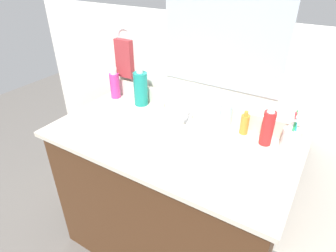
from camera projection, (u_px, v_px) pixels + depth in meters
The scene contains 17 objects.
ground_plane at pixel (167, 247), 1.74m from camera, with size 6.00×6.00×0.00m, color #66605B.
vanity_cabinet at pixel (167, 202), 1.54m from camera, with size 1.11×0.54×0.78m, color #4C2D19.
countertop at pixel (167, 141), 1.33m from camera, with size 1.16×0.58×0.02m, color beige.
backsplash at pixel (195, 107), 1.50m from camera, with size 1.16×0.02×0.09m, color beige.
back_wall at pixel (198, 133), 1.65m from camera, with size 2.26×0.04×1.30m, color white.
mirror_panel at pixel (223, 29), 1.28m from camera, with size 0.60×0.01×0.56m, color #B2BCC6.
towel_ring at pixel (125, 37), 1.60m from camera, with size 0.10×0.10×0.01m, color silver.
hand_towel at pixel (124, 59), 1.65m from camera, with size 0.11×0.04×0.22m, color #A53338.
sink_basin at pixel (169, 146), 1.32m from camera, with size 0.40×0.40×0.11m.
faucet at pixel (189, 118), 1.43m from camera, with size 0.16×0.10×0.08m.
bottle_spray_red at pixel (268, 127), 1.24m from camera, with size 0.05×0.05×0.20m.
bottle_oil_amber at pixel (245, 124), 1.34m from camera, with size 0.04×0.04×0.12m.
bottle_gel_clear at pixel (226, 115), 1.39m from camera, with size 0.06×0.06×0.14m.
bottle_mouthwash_teal at pixel (141, 88), 1.58m from camera, with size 0.08×0.08×0.22m.
bottle_soap_pink at pixel (115, 84), 1.67m from camera, with size 0.06×0.06×0.18m.
cup_white_ceramic at pixel (291, 137), 1.24m from camera, with size 0.08×0.09×0.19m.
soap_bar at pixel (157, 105), 1.59m from camera, with size 0.06×0.04×0.02m, color white.
Camera 1 is at (0.58, -0.94, 1.54)m, focal length 30.29 mm.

